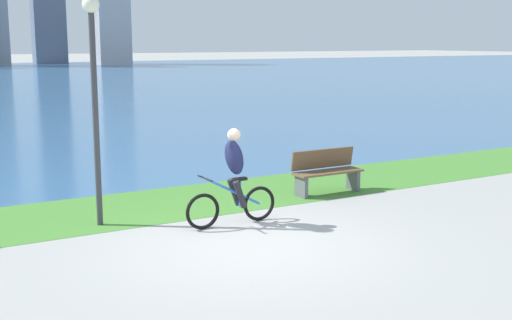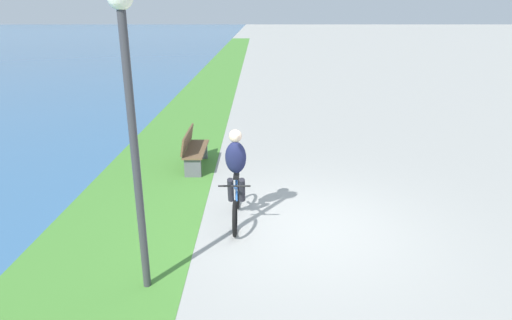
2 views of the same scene
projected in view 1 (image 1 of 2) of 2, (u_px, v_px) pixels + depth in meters
ground_plane at (251, 245)px, 10.13m from camera, size 300.00×300.00×0.00m
grass_strip_bayside at (172, 203)px, 12.73m from camera, size 120.00×2.61×0.01m
cyclist_lead at (234, 177)px, 11.10m from camera, size 1.69×0.52×1.65m
bench_near_path at (326, 172)px, 13.48m from camera, size 1.50×0.47×0.90m
lamppost_tall at (94, 77)px, 10.78m from camera, size 0.28×0.28×3.79m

